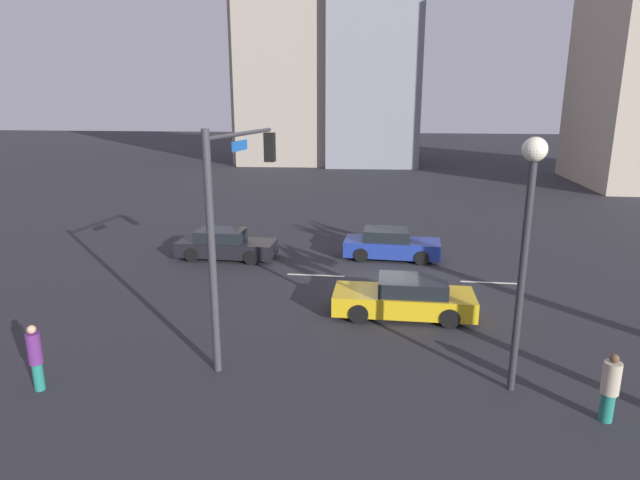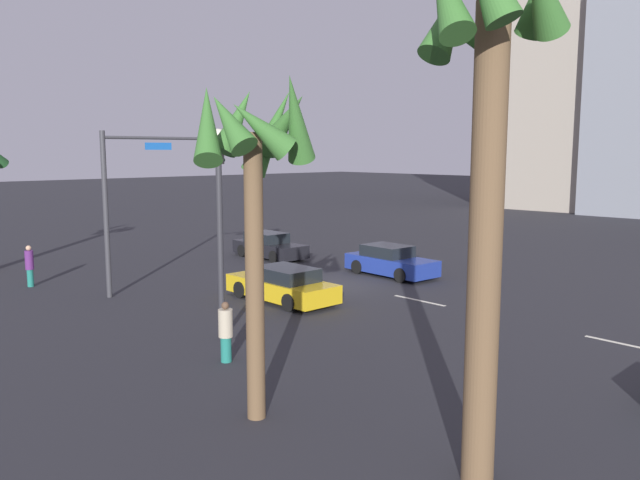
# 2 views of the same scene
# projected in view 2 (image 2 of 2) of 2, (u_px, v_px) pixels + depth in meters

# --- Properties ---
(ground_plane) EXTENTS (220.00, 220.00, 0.00)m
(ground_plane) POSITION_uv_depth(u_px,v_px,m) (342.00, 284.00, 26.93)
(ground_plane) COLOR #28282D
(lane_stripe_1) EXTENTS (2.19, 0.14, 0.01)m
(lane_stripe_1) POSITION_uv_depth(u_px,v_px,m) (622.00, 344.00, 18.56)
(lane_stripe_1) COLOR silver
(lane_stripe_1) RESTS_ON ground_plane
(lane_stripe_2) EXTENTS (2.36, 0.14, 0.01)m
(lane_stripe_2) POSITION_uv_depth(u_px,v_px,m) (419.00, 301.00, 23.95)
(lane_stripe_2) COLOR silver
(lane_stripe_2) RESTS_ON ground_plane
(lane_stripe_3) EXTENTS (2.40, 0.14, 0.01)m
(lane_stripe_3) POSITION_uv_depth(u_px,v_px,m) (297.00, 274.00, 29.06)
(lane_stripe_3) COLOR silver
(lane_stripe_3) RESTS_ON ground_plane
(car_0) EXTENTS (4.47, 1.87, 1.34)m
(car_0) POSITION_uv_depth(u_px,v_px,m) (269.00, 246.00, 33.55)
(car_0) COLOR black
(car_0) RESTS_ON ground_plane
(car_1) EXTENTS (4.68, 1.94, 1.32)m
(car_1) POSITION_uv_depth(u_px,v_px,m) (283.00, 285.00, 23.83)
(car_1) COLOR gold
(car_1) RESTS_ON ground_plane
(car_3) EXTENTS (4.41, 2.02, 1.37)m
(car_3) POSITION_uv_depth(u_px,v_px,m) (390.00, 262.00, 28.75)
(car_3) COLOR navy
(car_3) RESTS_ON ground_plane
(traffic_signal) EXTENTS (0.72, 5.27, 6.36)m
(traffic_signal) POSITION_uv_depth(u_px,v_px,m) (149.00, 184.00, 25.01)
(traffic_signal) COLOR #38383D
(traffic_signal) RESTS_ON ground_plane
(streetlamp) EXTENTS (0.56, 0.56, 6.23)m
(streetlamp) POSITION_uv_depth(u_px,v_px,m) (219.00, 194.00, 18.47)
(streetlamp) COLOR #2D2D33
(streetlamp) RESTS_ON ground_plane
(pedestrian_0) EXTENTS (0.45, 0.45, 1.73)m
(pedestrian_0) POSITION_uv_depth(u_px,v_px,m) (30.00, 265.00, 26.34)
(pedestrian_0) COLOR #1E7266
(pedestrian_0) RESTS_ON ground_plane
(pedestrian_1) EXTENTS (0.39, 0.39, 1.64)m
(pedestrian_1) POSITION_uv_depth(u_px,v_px,m) (226.00, 331.00, 16.87)
(pedestrian_1) COLOR #1E7266
(pedestrian_1) RESTS_ON ground_plane
(palm_tree_1) EXTENTS (2.35, 2.61, 9.08)m
(palm_tree_1) POSITION_uv_depth(u_px,v_px,m) (489.00, 111.00, 10.00)
(palm_tree_1) COLOR brown
(palm_tree_1) RESTS_ON ground_plane
(palm_tree_2) EXTENTS (2.60, 2.77, 7.13)m
(palm_tree_2) POSITION_uv_depth(u_px,v_px,m) (256.00, 156.00, 12.77)
(palm_tree_2) COLOR brown
(palm_tree_2) RESTS_ON ground_plane
(building_0) EXTENTS (17.05, 12.08, 30.17)m
(building_0) POSITION_uv_depth(u_px,v_px,m) (588.00, 55.00, 62.64)
(building_0) COLOR #B2A38E
(building_0) RESTS_ON ground_plane
(building_3) EXTENTS (18.01, 17.45, 19.95)m
(building_3) POSITION_uv_depth(u_px,v_px,m) (602.00, 107.00, 63.13)
(building_3) COLOR #9E9384
(building_3) RESTS_ON ground_plane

